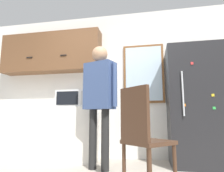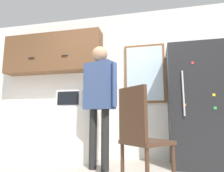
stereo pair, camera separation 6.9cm
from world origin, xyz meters
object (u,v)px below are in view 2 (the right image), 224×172
(refrigerator, at_px, (196,105))
(chair, at_px, (140,133))
(microwave, at_px, (75,99))
(person, at_px, (99,92))

(refrigerator, height_order, chair, refrigerator)
(microwave, bearing_deg, person, -39.38)
(microwave, relative_size, refrigerator, 0.29)
(microwave, distance_m, chair, 1.71)
(refrigerator, bearing_deg, person, -160.92)
(person, distance_m, chair, 1.06)
(refrigerator, distance_m, chair, 1.42)
(microwave, relative_size, person, 0.30)
(person, bearing_deg, microwave, 160.63)
(chair, bearing_deg, person, -4.06)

